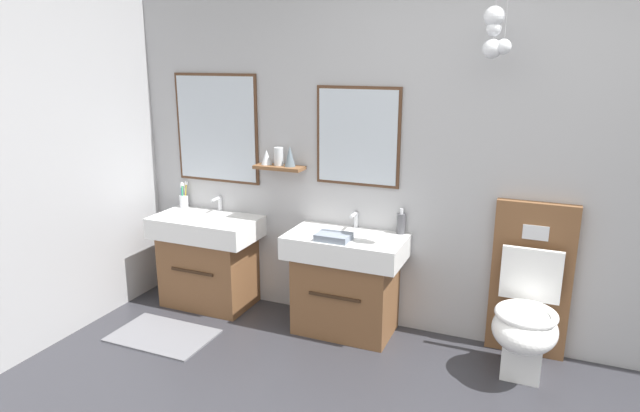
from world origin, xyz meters
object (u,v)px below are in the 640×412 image
Objects in this scene: toothbrush_cup at (184,200)px; folded_hand_towel at (334,237)px; vanity_sink_left at (209,257)px; toilet at (527,309)px; vanity_sink_right at (346,280)px; soap_dispenser at (401,223)px.

folded_hand_towel is at bearing -11.95° from toothbrush_cup.
vanity_sink_left is 2.28m from toilet.
toilet reaches higher than vanity_sink_right.
toothbrush_cup is at bearing -179.69° from soap_dispenser.
vanity_sink_left is at bearing -173.37° from soap_dispenser.
toothbrush_cup is (-2.60, 0.16, 0.38)m from toilet.
vanity_sink_right is 1.49m from toothbrush_cup.
toilet is (2.28, -0.00, 0.00)m from vanity_sink_left.
vanity_sink_right is (1.11, 0.00, 0.00)m from vanity_sink_left.
toothbrush_cup reaches higher than soap_dispenser.
vanity_sink_left is at bearing 180.00° from vanity_sink_right.
toilet reaches higher than soap_dispenser.
vanity_sink_right is at bearing -152.83° from soap_dispenser.
vanity_sink_right is at bearing 73.61° from folded_hand_towel.
vanity_sink_left is at bearing -26.55° from toothbrush_cup.
vanity_sink_left is 1.14m from folded_hand_towel.
toilet is 0.94m from soap_dispenser.
soap_dispenser is 0.79× the size of folded_hand_towel.
soap_dispenser reaches higher than folded_hand_towel.
toothbrush_cup is 1.42m from folded_hand_towel.
soap_dispenser is at bearing 0.31° from toothbrush_cup.
folded_hand_towel is (-0.37, -0.30, -0.05)m from soap_dispenser.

